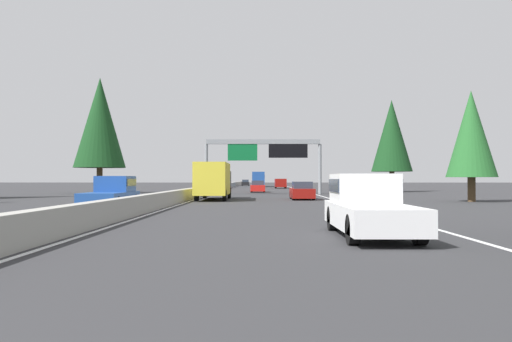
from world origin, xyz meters
The scene contains 16 objects.
ground_plane centered at (60.00, 0.00, 0.00)m, with size 320.00×320.00×0.00m, color #2D2D30.
median_barrier centered at (80.00, 0.30, 0.45)m, with size 180.00×0.56×0.90m, color #9E9B93.
shoulder_stripe_right centered at (70.00, -11.52, 0.01)m, with size 160.00×0.16×0.01m, color silver.
shoulder_stripe_median centered at (70.00, -0.25, 0.01)m, with size 160.00×0.16×0.01m, color silver.
sign_gantry_overhead centered at (52.68, -6.04, 4.74)m, with size 0.50×12.68×5.96m.
pickup_near_center centered at (13.07, -8.82, 0.91)m, with size 5.60×2.00×1.86m.
box_truck_far_center centered at (38.69, -1.81, 1.61)m, with size 8.50×2.40×2.95m.
sedan_distant_b centered at (61.76, -5.25, 0.68)m, with size 4.40×1.80×1.47m.
minivan_mid_center centered at (87.38, -9.11, 0.95)m, with size 5.00×1.95×1.69m.
sedan_far_left centered at (39.31, -8.98, 0.68)m, with size 4.40×1.80×1.47m.
sedan_near_right centered at (119.84, -1.99, 0.68)m, with size 4.40×1.80×1.47m.
bus_far_right centered at (105.51, -5.17, 1.72)m, with size 11.50×2.55×3.10m.
oncoming_near centered at (26.45, 2.83, 0.91)m, with size 5.60×2.00×1.86m.
conifer_right_near centered at (35.46, -21.22, 5.02)m, with size 3.64×3.64×8.28m.
conifer_right_mid centered at (63.95, -22.69, 7.28)m, with size 5.27×5.27×11.98m.
conifer_left_mid centered at (57.41, 13.39, 8.31)m, with size 6.01×6.01×13.67m.
Camera 1 is at (-2.30, -5.58, 1.71)m, focal length 35.69 mm.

